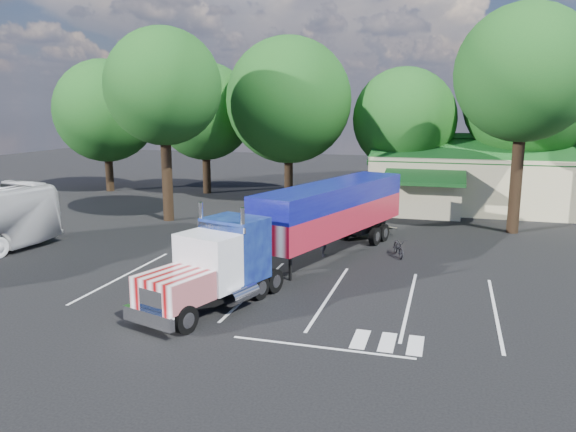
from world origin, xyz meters
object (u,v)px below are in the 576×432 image
(woman, at_px, (324,241))
(semi_truck, at_px, (308,221))
(bicycle, at_px, (399,247))
(silver_sedan, at_px, (513,208))

(woman, bearing_deg, semi_truck, 160.50)
(semi_truck, xyz_separation_m, bicycle, (4.10, 2.96, -1.74))
(bicycle, xyz_separation_m, silver_sedan, (6.67, 13.00, 0.14))
(woman, relative_size, silver_sedan, 0.42)
(silver_sedan, bearing_deg, semi_truck, 170.90)
(semi_truck, height_order, bicycle, semi_truck)
(semi_truck, xyz_separation_m, woman, (0.37, 1.96, -1.43))
(semi_truck, height_order, woman, semi_truck)
(woman, distance_m, silver_sedan, 17.44)
(semi_truck, height_order, silver_sedan, semi_truck)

